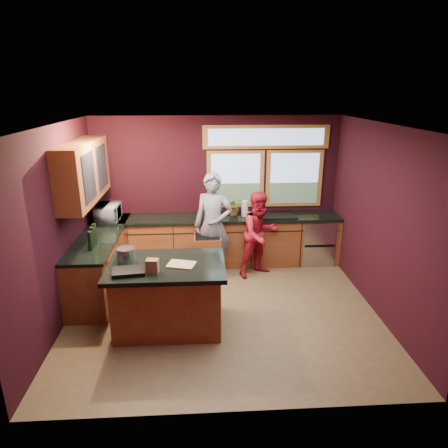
{
  "coord_description": "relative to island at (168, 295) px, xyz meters",
  "views": [
    {
      "loc": [
        -0.31,
        -5.24,
        3.15
      ],
      "look_at": [
        0.04,
        0.4,
        1.22
      ],
      "focal_mm": 32.0,
      "sensor_mm": 36.0,
      "label": 1
    }
  ],
  "objects": [
    {
      "name": "back_counter",
      "position": [
        0.97,
        2.08,
        -0.01
      ],
      "size": [
        4.5,
        0.64,
        0.93
      ],
      "color": "#612B17",
      "rests_on": "floor"
    },
    {
      "name": "left_counter",
      "position": [
        -1.18,
        1.23,
        -0.01
      ],
      "size": [
        0.64,
        2.3,
        0.93
      ],
      "color": "#612B17",
      "rests_on": "floor"
    },
    {
      "name": "black_tray",
      "position": [
        -0.45,
        -0.25,
        0.49
      ],
      "size": [
        0.43,
        0.33,
        0.05
      ],
      "primitive_type": "cube",
      "rotation": [
        0.0,
        0.0,
        0.13
      ],
      "color": "black",
      "rests_on": "island"
    },
    {
      "name": "stock_pot",
      "position": [
        -0.55,
        0.15,
        0.56
      ],
      "size": [
        0.24,
        0.24,
        0.18
      ],
      "primitive_type": "cylinder",
      "color": "silver",
      "rests_on": "island"
    },
    {
      "name": "potted_plant",
      "position": [
        1.09,
        2.13,
        0.61
      ],
      "size": [
        0.29,
        0.25,
        0.32
      ],
      "primitive_type": "imported",
      "color": "#999999",
      "rests_on": "back_counter"
    },
    {
      "name": "floor",
      "position": [
        0.77,
        0.38,
        -0.48
      ],
      "size": [
        4.5,
        4.5,
        0.0
      ],
      "primitive_type": "plane",
      "color": "brown",
      "rests_on": "ground"
    },
    {
      "name": "person_red",
      "position": [
        1.48,
        1.57,
        0.28
      ],
      "size": [
        0.92,
        0.85,
        1.51
      ],
      "primitive_type": "imported",
      "rotation": [
        0.0,
        0.0,
        0.48
      ],
      "color": "#A61322",
      "rests_on": "floor"
    },
    {
      "name": "cutting_board",
      "position": [
        0.2,
        -0.05,
        0.48
      ],
      "size": [
        0.4,
        0.34,
        0.02
      ],
      "primitive_type": "cube",
      "rotation": [
        0.0,
        0.0,
        -0.28
      ],
      "color": "tan",
      "rests_on": "island"
    },
    {
      "name": "island",
      "position": [
        0.0,
        0.0,
        0.0
      ],
      "size": [
        1.55,
        1.05,
        0.95
      ],
      "color": "#612B17",
      "rests_on": "floor"
    },
    {
      "name": "person_grey",
      "position": [
        0.68,
        1.63,
        0.43
      ],
      "size": [
        0.76,
        0.59,
        1.83
      ],
      "primitive_type": "imported",
      "rotation": [
        0.0,
        0.0,
        -0.26
      ],
      "color": "slate",
      "rests_on": "floor"
    },
    {
      "name": "microwave",
      "position": [
        -1.15,
        1.9,
        0.6
      ],
      "size": [
        0.38,
        0.55,
        0.3
      ],
      "primitive_type": "imported",
      "rotation": [
        0.0,
        0.0,
        1.56
      ],
      "color": "#999999",
      "rests_on": "left_counter"
    },
    {
      "name": "paper_bag",
      "position": [
        -0.15,
        -0.25,
        0.56
      ],
      "size": [
        0.16,
        0.14,
        0.18
      ],
      "primitive_type": "cube",
      "rotation": [
        0.0,
        0.0,
        -0.12
      ],
      "color": "brown",
      "rests_on": "island"
    },
    {
      "name": "room_shell",
      "position": [
        0.18,
        0.71,
        1.32
      ],
      "size": [
        4.52,
        4.02,
        2.71
      ],
      "color": "black",
      "rests_on": "ground"
    },
    {
      "name": "paper_towel",
      "position": [
        1.27,
        2.08,
        0.59
      ],
      "size": [
        0.12,
        0.12,
        0.28
      ],
      "primitive_type": "cylinder",
      "color": "white",
      "rests_on": "back_counter"
    }
  ]
}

